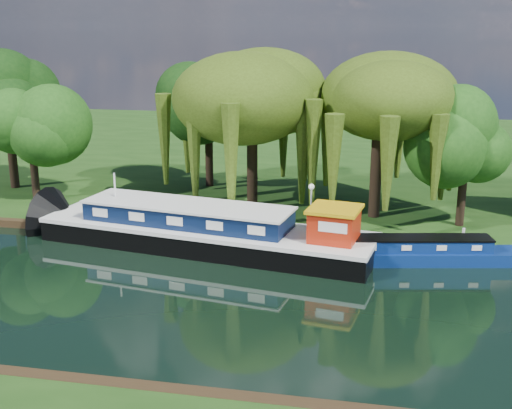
# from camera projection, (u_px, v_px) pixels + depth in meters

# --- Properties ---
(ground) EXTENTS (120.00, 120.00, 0.00)m
(ground) POSITION_uv_depth(u_px,v_px,m) (273.00, 303.00, 28.63)
(ground) COLOR black
(far_bank) EXTENTS (120.00, 52.00, 0.45)m
(far_bank) POSITION_uv_depth(u_px,v_px,m) (332.00, 154.00, 60.72)
(far_bank) COLOR #16370F
(far_bank) RESTS_ON ground
(dutch_barge) EXTENTS (19.38, 7.31, 4.00)m
(dutch_barge) POSITION_uv_depth(u_px,v_px,m) (207.00, 231.00, 35.52)
(dutch_barge) COLOR black
(dutch_barge) RESTS_ON ground
(narrowboat) EXTENTS (10.40, 3.64, 1.50)m
(narrowboat) POSITION_uv_depth(u_px,v_px,m) (420.00, 253.00, 33.48)
(narrowboat) COLOR navy
(narrowboat) RESTS_ON ground
(willow_left) EXTENTS (8.09, 8.09, 9.70)m
(willow_left) POSITION_uv_depth(u_px,v_px,m) (252.00, 98.00, 40.90)
(willow_left) COLOR black
(willow_left) RESTS_ON far_bank
(willow_right) EXTENTS (7.52, 7.52, 9.16)m
(willow_right) POSITION_uv_depth(u_px,v_px,m) (379.00, 109.00, 38.40)
(willow_right) COLOR black
(willow_right) RESTS_ON far_bank
(tree_far_left) EXTENTS (4.67, 4.67, 7.53)m
(tree_far_left) POSITION_uv_depth(u_px,v_px,m) (30.00, 125.00, 42.56)
(tree_far_left) COLOR black
(tree_far_left) RESTS_ON far_bank
(tree_far_back) EXTENTS (5.35, 5.35, 8.99)m
(tree_far_back) POSITION_uv_depth(u_px,v_px,m) (7.00, 102.00, 45.76)
(tree_far_back) COLOR black
(tree_far_back) RESTS_ON far_bank
(tree_far_mid) EXTENTS (5.04, 5.04, 8.25)m
(tree_far_mid) POSITION_uv_depth(u_px,v_px,m) (208.00, 109.00, 46.39)
(tree_far_mid) COLOR black
(tree_far_mid) RESTS_ON far_bank
(tree_far_right) EXTENTS (4.36, 4.36, 7.13)m
(tree_far_right) POSITION_uv_depth(u_px,v_px,m) (466.00, 144.00, 37.10)
(tree_far_right) COLOR black
(tree_far_right) RESTS_ON far_bank
(lamppost) EXTENTS (0.36, 0.36, 2.56)m
(lamppost) POSITION_uv_depth(u_px,v_px,m) (311.00, 193.00, 37.81)
(lamppost) COLOR silver
(lamppost) RESTS_ON far_bank
(mooring_posts) EXTENTS (19.16, 0.16, 1.00)m
(mooring_posts) POSITION_uv_depth(u_px,v_px,m) (289.00, 227.00, 36.41)
(mooring_posts) COLOR silver
(mooring_posts) RESTS_ON far_bank
(reeds_near) EXTENTS (33.70, 1.50, 1.10)m
(reeds_near) POSITION_uv_depth(u_px,v_px,m) (450.00, 404.00, 20.06)
(reeds_near) COLOR #1B4B14
(reeds_near) RESTS_ON ground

